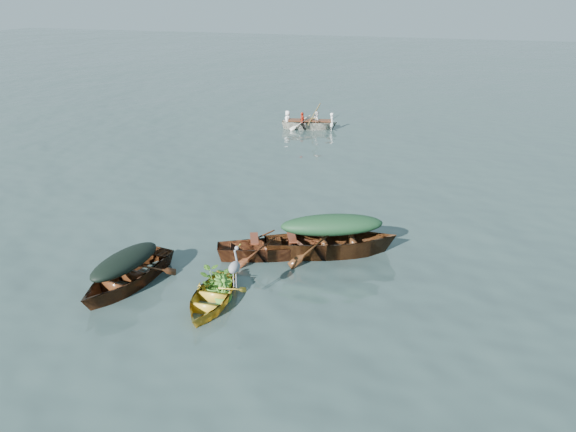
{
  "coord_description": "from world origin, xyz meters",
  "views": [
    {
      "loc": [
        4.22,
        -12.4,
        6.44
      ],
      "look_at": [
        -0.38,
        1.41,
        0.5
      ],
      "focal_mm": 35.0,
      "sensor_mm": 36.0,
      "label": 1
    }
  ],
  "objects_px": {
    "green_tarp_boat": "(331,254)",
    "rowed_boat": "(309,129)",
    "dark_covered_boat": "(128,286)",
    "open_wooden_boat": "(273,257)",
    "heron": "(235,273)",
    "yellow_dinghy": "(211,305)"
  },
  "relations": [
    {
      "from": "heron",
      "to": "yellow_dinghy",
      "type": "bearing_deg",
      "value": -174.81
    },
    {
      "from": "open_wooden_boat",
      "to": "rowed_boat",
      "type": "distance_m",
      "value": 14.19
    },
    {
      "from": "rowed_boat",
      "to": "heron",
      "type": "relative_size",
      "value": 4.12
    },
    {
      "from": "green_tarp_boat",
      "to": "rowed_boat",
      "type": "relative_size",
      "value": 1.26
    },
    {
      "from": "yellow_dinghy",
      "to": "heron",
      "type": "relative_size",
      "value": 3.02
    },
    {
      "from": "green_tarp_boat",
      "to": "open_wooden_boat",
      "type": "height_order",
      "value": "green_tarp_boat"
    },
    {
      "from": "heron",
      "to": "open_wooden_boat",
      "type": "bearing_deg",
      "value": 85.32
    },
    {
      "from": "rowed_boat",
      "to": "heron",
      "type": "xyz_separation_m",
      "value": [
        3.14,
        -16.39,
        0.82
      ]
    },
    {
      "from": "dark_covered_boat",
      "to": "heron",
      "type": "bearing_deg",
      "value": 6.45
    },
    {
      "from": "yellow_dinghy",
      "to": "open_wooden_boat",
      "type": "xyz_separation_m",
      "value": [
        0.49,
        2.65,
        0.0
      ]
    },
    {
      "from": "dark_covered_boat",
      "to": "green_tarp_boat",
      "type": "height_order",
      "value": "green_tarp_boat"
    },
    {
      "from": "open_wooden_boat",
      "to": "yellow_dinghy",
      "type": "bearing_deg",
      "value": 145.93
    },
    {
      "from": "dark_covered_boat",
      "to": "open_wooden_boat",
      "type": "height_order",
      "value": "dark_covered_boat"
    },
    {
      "from": "open_wooden_boat",
      "to": "heron",
      "type": "relative_size",
      "value": 4.3
    },
    {
      "from": "green_tarp_boat",
      "to": "rowed_boat",
      "type": "xyz_separation_m",
      "value": [
        -4.47,
        13.24,
        0.0
      ]
    },
    {
      "from": "yellow_dinghy",
      "to": "green_tarp_boat",
      "type": "xyz_separation_m",
      "value": [
        1.87,
        3.26,
        0.0
      ]
    },
    {
      "from": "yellow_dinghy",
      "to": "open_wooden_boat",
      "type": "height_order",
      "value": "open_wooden_boat"
    },
    {
      "from": "yellow_dinghy",
      "to": "open_wooden_boat",
      "type": "relative_size",
      "value": 0.7
    },
    {
      "from": "dark_covered_boat",
      "to": "open_wooden_boat",
      "type": "xyz_separation_m",
      "value": [
        2.7,
        2.5,
        0.0
      ]
    },
    {
      "from": "dark_covered_boat",
      "to": "heron",
      "type": "distance_m",
      "value": 2.87
    },
    {
      "from": "dark_covered_boat",
      "to": "rowed_boat",
      "type": "xyz_separation_m",
      "value": [
        -0.39,
        16.35,
        0.0
      ]
    },
    {
      "from": "green_tarp_boat",
      "to": "open_wooden_boat",
      "type": "xyz_separation_m",
      "value": [
        -1.38,
        -0.61,
        0.0
      ]
    }
  ]
}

